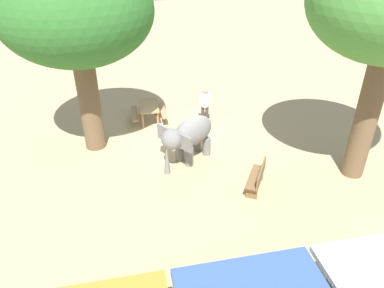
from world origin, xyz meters
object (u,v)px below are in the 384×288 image
wooden_bench (257,177)px  picnic_table_near (149,109)px  elephant (189,135)px  person_handler (205,103)px  shade_tree_secondary (76,13)px

wooden_bench → picnic_table_near: bearing=59.2°
wooden_bench → elephant: bearing=71.7°
elephant → person_handler: elephant is taller
wooden_bench → person_handler: bearing=38.1°
wooden_bench → picnic_table_near: wooden_bench is taller
elephant → wooden_bench: 2.89m
shade_tree_secondary → person_handler: bearing=-168.0°
elephant → picnic_table_near: size_ratio=1.49×
person_handler → wooden_bench: person_handler is taller
elephant → shade_tree_secondary: size_ratio=0.33×
person_handler → shade_tree_secondary: bearing=-55.6°
elephant → person_handler: 2.96m
wooden_bench → picnic_table_near: size_ratio=0.93×
elephant → wooden_bench: size_ratio=1.61×
shade_tree_secondary → picnic_table_near: (-2.27, -1.66, -4.45)m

